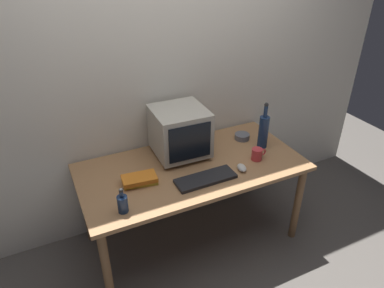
{
  "coord_description": "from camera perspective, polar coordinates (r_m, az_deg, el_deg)",
  "views": [
    {
      "loc": [
        -0.91,
        -1.92,
        2.12
      ],
      "look_at": [
        0.0,
        0.0,
        0.88
      ],
      "focal_mm": 33.01,
      "sensor_mm": 36.0,
      "label": 1
    }
  ],
  "objects": [
    {
      "name": "ground_plane",
      "position": [
        3.0,
        0.0,
        -14.68
      ],
      "size": [
        6.0,
        6.0,
        0.0
      ],
      "primitive_type": "plane",
      "color": "#56514C"
    },
    {
      "name": "back_wall",
      "position": [
        2.7,
        -4.3,
        11.3
      ],
      "size": [
        4.0,
        0.08,
        2.5
      ],
      "primitive_type": "cube",
      "color": "silver",
      "rests_on": "ground"
    },
    {
      "name": "desk",
      "position": [
        2.6,
        0.0,
        -4.9
      ],
      "size": [
        1.62,
        0.8,
        0.7
      ],
      "color": "#9E7047",
      "rests_on": "ground"
    },
    {
      "name": "crt_monitor",
      "position": [
        2.59,
        -2.0,
        1.99
      ],
      "size": [
        0.39,
        0.4,
        0.37
      ],
      "color": "#B2AD9E",
      "rests_on": "desk"
    },
    {
      "name": "keyboard",
      "position": [
        2.41,
        2.21,
        -5.61
      ],
      "size": [
        0.42,
        0.15,
        0.02
      ],
      "primitive_type": "cube",
      "rotation": [
        0.0,
        0.0,
        0.01
      ],
      "color": "black",
      "rests_on": "desk"
    },
    {
      "name": "computer_mouse",
      "position": [
        2.53,
        8.05,
        -3.82
      ],
      "size": [
        0.08,
        0.11,
        0.04
      ],
      "primitive_type": "ellipsoid",
      "rotation": [
        0.0,
        0.0,
        -0.24
      ],
      "color": "beige",
      "rests_on": "desk"
    },
    {
      "name": "bottle_tall",
      "position": [
        2.77,
        11.47,
        2.13
      ],
      "size": [
        0.08,
        0.08,
        0.38
      ],
      "color": "navy",
      "rests_on": "desk"
    },
    {
      "name": "bottle_short",
      "position": [
        2.16,
        -11.15,
        -9.35
      ],
      "size": [
        0.06,
        0.06,
        0.17
      ],
      "color": "navy",
      "rests_on": "desk"
    },
    {
      "name": "book_stack",
      "position": [
        2.39,
        -8.46,
        -5.71
      ],
      "size": [
        0.25,
        0.16,
        0.05
      ],
      "color": "gold",
      "rests_on": "desk"
    },
    {
      "name": "mug",
      "position": [
        2.65,
        10.5,
        -1.62
      ],
      "size": [
        0.12,
        0.08,
        0.09
      ],
      "color": "#CC383D",
      "rests_on": "desk"
    },
    {
      "name": "cd_spindle",
      "position": [
        2.91,
        8.09,
        1.21
      ],
      "size": [
        0.12,
        0.12,
        0.04
      ],
      "primitive_type": "cylinder",
      "color": "#595B66",
      "rests_on": "desk"
    }
  ]
}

